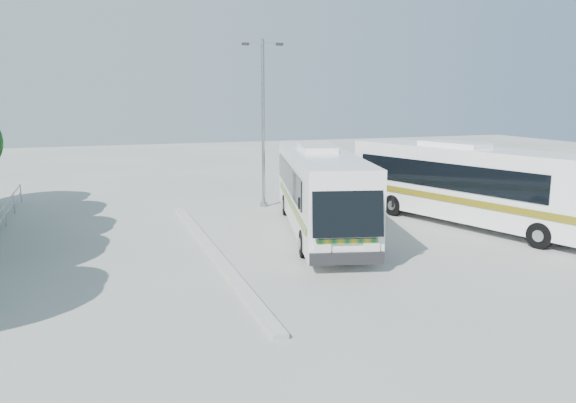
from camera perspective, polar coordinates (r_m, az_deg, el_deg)
name	(u,v)px	position (r m, az deg, el deg)	size (l,w,h in m)	color
ground	(289,261)	(19.59, 0.10, -6.09)	(100.00, 100.00, 0.00)	#ABABA6
kerb_divider	(212,250)	(20.84, -7.74, -4.94)	(0.40, 16.00, 0.15)	#B2B2AD
coach_main	(320,188)	(23.53, 3.24, 1.35)	(5.25, 12.33, 3.36)	white
coach_adjacent	(472,184)	(25.80, 18.17, 1.75)	(6.06, 12.52, 3.43)	white
lamppost	(263,116)	(28.57, -2.55, 8.66)	(2.04, 0.67, 8.41)	gray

